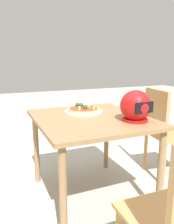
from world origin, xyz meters
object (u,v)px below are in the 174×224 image
object	(u,v)px
motorcycle_helmet	(136,107)
chair_side	(163,129)
pizza	(83,109)
dining_table	(91,128)

from	to	relation	value
motorcycle_helmet	chair_side	size ratio (longest dim) A/B	0.26
pizza	chair_side	distance (m)	0.84
pizza	motorcycle_helmet	size ratio (longest dim) A/B	1.22
dining_table	chair_side	xyz separation A→B (m)	(-0.80, -0.04, -0.12)
pizza	chair_side	size ratio (longest dim) A/B	0.32
pizza	motorcycle_helmet	bearing A→B (deg)	118.11
dining_table	pizza	bearing A→B (deg)	-94.66
dining_table	motorcycle_helmet	world-z (taller)	motorcycle_helmet
pizza	chair_side	xyz separation A→B (m)	(-0.78, 0.17, -0.23)
pizza	motorcycle_helmet	xyz separation A→B (m)	(-0.24, 0.45, 0.09)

